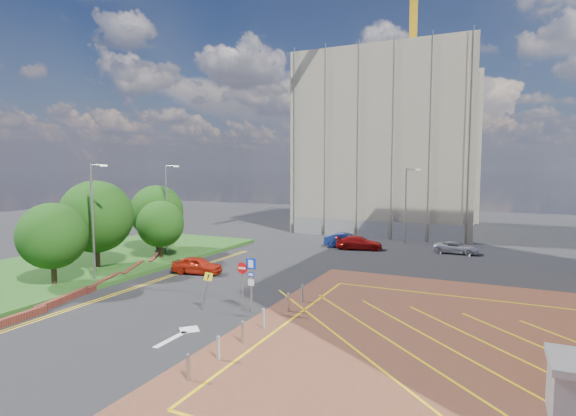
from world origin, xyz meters
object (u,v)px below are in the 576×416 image
Objects in this scene: car_red_left at (197,265)px; tree_c at (160,224)px; warning_sign at (207,286)px; car_silver_back at (456,248)px; sign_cluster at (248,278)px; lamp_back at (406,203)px; car_red_back at (359,243)px; car_blue_back at (347,241)px; tree_b at (96,217)px; tree_d at (157,212)px; tree_a at (52,236)px; lamp_left_far at (167,205)px; lamp_left_near at (93,217)px.

tree_c is at bearing 55.49° from car_red_left.
car_silver_back is (11.23, 24.15, -0.87)m from warning_sign.
tree_c is 16.53m from sign_cluster.
lamp_back is 7.51m from car_red_back.
tree_c is 18.20m from car_blue_back.
tree_b is 1.68× the size of car_silver_back.
car_red_back is at bearing 29.26° from tree_d.
car_red_left is (6.22, 7.35, -2.85)m from tree_a.
warning_sign is (12.16, 0.10, -2.07)m from tree_a.
car_red_back reaches higher than car_silver_back.
tree_a is 1.69× the size of sign_cluster.
car_blue_back is at bearing 38.69° from lamp_left_far.
lamp_left_near is at bearing -122.40° from lamp_back.
tree_d is 1.34× the size of car_red_back.
car_red_back is (-3.56, -5.47, -3.70)m from lamp_back.
car_blue_back is (13.14, 22.86, -2.78)m from tree_a.
tree_c reaches higher than car_red_left.
lamp_left_far is 1.83× the size of car_blue_back.
car_blue_back reaches higher than car_silver_back.
tree_a is 1.20× the size of car_red_back.
tree_a reaches higher than warning_sign.
lamp_left_far is (-2.00, 10.00, 0.00)m from lamp_left_near.
car_red_left is at bearing -24.91° from tree_c.
car_blue_back is at bearing -33.66° from car_red_left.
tree_d reaches higher than car_silver_back.
lamp_back is at bearing 45.68° from tree_c.
tree_c is 2.18× the size of warning_sign.
tree_a is 12.06m from lamp_left_far.
sign_cluster is (15.80, -4.02, -2.28)m from tree_b.
tree_a reaches higher than tree_c.
lamp_left_near is 1.00× the size of lamp_left_far.
tree_d is at bearing 154.32° from lamp_left_far.
lamp_left_far is at bearing 143.18° from sign_cluster.
sign_cluster is 25.02m from car_silver_back.
tree_c is at bearing 97.69° from lamp_left_near.
tree_c is at bearing -45.00° from tree_d.
tree_a is at bearing 137.61° from car_silver_back.
car_blue_back is at bearing 50.65° from tree_b.
sign_cluster reaches higher than car_silver_back.
tree_d is 1.90× the size of sign_cluster.
tree_d is at bearing 104.82° from car_red_back.
lamp_left_far reaches higher than warning_sign.
tree_b is (-1.50, 5.00, 0.73)m from tree_a.
car_red_back is (16.01, 17.53, -3.58)m from tree_b.
lamp_left_far is at bearing -139.14° from lamp_back.
tree_a reaches higher than sign_cluster.
warning_sign is at bearing -40.32° from tree_c.
warning_sign is at bearing 175.65° from car_blue_back.
lamp_back is at bearing 57.60° from lamp_left_near.
tree_d is (-1.00, 8.00, -0.37)m from tree_b.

